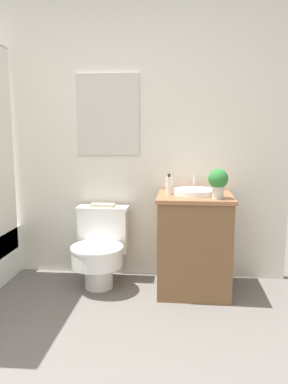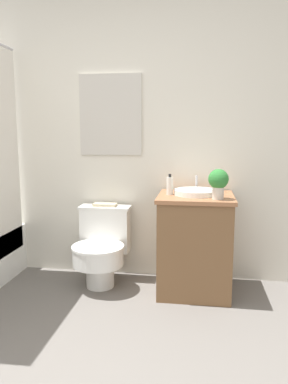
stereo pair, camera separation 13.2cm
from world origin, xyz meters
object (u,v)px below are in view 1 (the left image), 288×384
(sink, at_px, (195,192))
(soap_bottle, at_px, (169,185))
(potted_plant, at_px, (218,181))
(book_on_tank, at_px, (103,205))
(toilet, at_px, (100,247))

(sink, distance_m, soap_bottle, 0.21)
(potted_plant, height_order, book_on_tank, potted_plant)
(toilet, height_order, sink, sink)
(soap_bottle, relative_size, book_on_tank, 0.82)
(potted_plant, distance_m, book_on_tank, 1.02)
(potted_plant, bearing_deg, toilet, 168.93)
(potted_plant, bearing_deg, sink, 132.36)
(toilet, relative_size, book_on_tank, 3.22)
(toilet, xyz_separation_m, sink, (0.77, -0.01, 0.48))
(sink, bearing_deg, soap_bottle, -171.47)
(toilet, distance_m, book_on_tank, 0.36)
(soap_bottle, bearing_deg, book_on_tank, 163.15)
(soap_bottle, relative_size, potted_plant, 0.74)
(book_on_tank, bearing_deg, soap_bottle, -16.85)
(sink, bearing_deg, toilet, 179.54)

